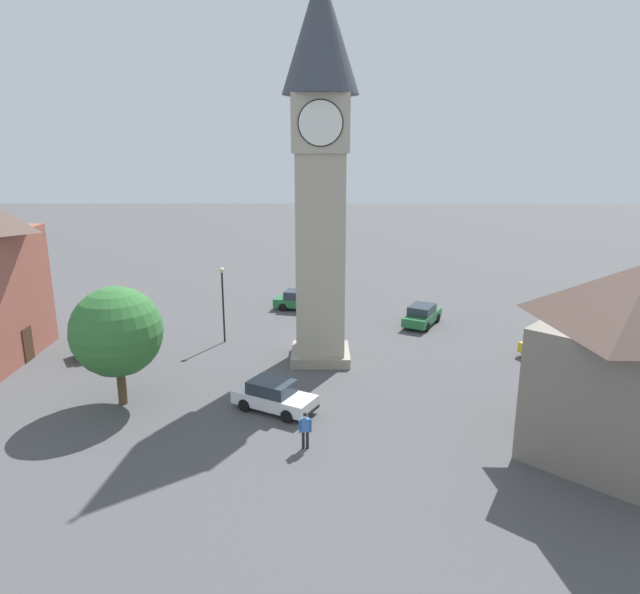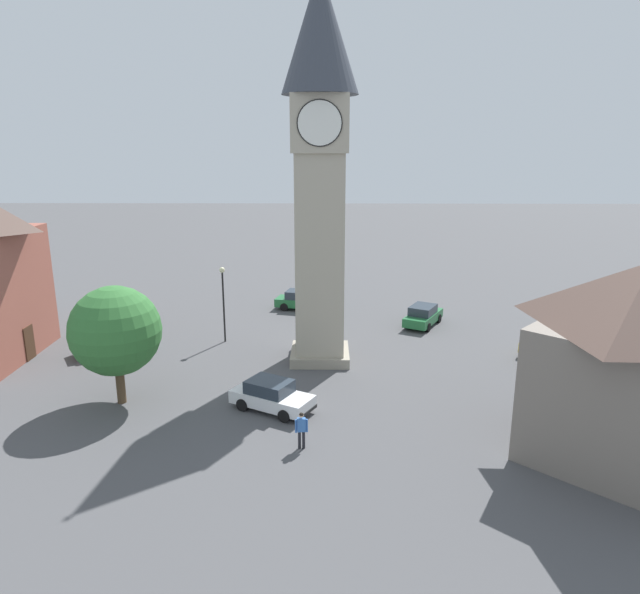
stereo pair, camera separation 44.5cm
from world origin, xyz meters
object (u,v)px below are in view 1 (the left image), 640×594
(car_blue_kerb, at_px, (273,396))
(car_red_corner, at_px, (422,315))
(lamp_post, at_px, (222,293))
(car_white_side, at_px, (554,353))
(car_silver_kerb, at_px, (108,342))
(clock_tower, at_px, (320,142))
(car_black_far, at_px, (299,300))
(tree, at_px, (116,332))
(building_shop_left, at_px, (639,363))
(pedestrian, at_px, (305,427))

(car_blue_kerb, xyz_separation_m, car_red_corner, (9.73, 13.90, 0.00))
(car_blue_kerb, height_order, lamp_post, lamp_post)
(car_white_side, bearing_deg, car_silver_kerb, 176.02)
(clock_tower, bearing_deg, car_blue_kerb, -108.17)
(car_blue_kerb, distance_m, car_black_far, 18.08)
(car_red_corner, relative_size, car_black_far, 1.01)
(tree, relative_size, building_shop_left, 0.62)
(clock_tower, relative_size, tree, 3.62)
(car_red_corner, bearing_deg, car_black_far, 155.30)
(clock_tower, xyz_separation_m, car_blue_kerb, (-2.30, -7.02, -12.16))
(car_silver_kerb, bearing_deg, tree, -65.32)
(clock_tower, distance_m, car_blue_kerb, 14.23)
(pedestrian, distance_m, lamp_post, 15.24)
(car_silver_kerb, xyz_separation_m, building_shop_left, (26.01, -12.62, 3.57))
(clock_tower, relative_size, car_red_corner, 4.98)
(car_red_corner, height_order, car_white_side, same)
(tree, bearing_deg, car_silver_kerb, 114.68)
(clock_tower, xyz_separation_m, tree, (-10.04, -6.27, -9.09))
(car_silver_kerb, relative_size, car_white_side, 0.99)
(car_silver_kerb, xyz_separation_m, tree, (3.30, -7.18, 3.07))
(car_red_corner, relative_size, car_white_side, 1.00)
(building_shop_left, relative_size, lamp_post, 1.93)
(clock_tower, relative_size, building_shop_left, 2.25)
(pedestrian, bearing_deg, lamp_post, 112.45)
(car_black_far, distance_m, pedestrian, 21.80)
(car_red_corner, height_order, building_shop_left, building_shop_left)
(car_blue_kerb, height_order, tree, tree)
(clock_tower, relative_size, car_blue_kerb, 4.98)
(lamp_post, bearing_deg, car_white_side, -11.53)
(lamp_post, bearing_deg, car_silver_kerb, -162.00)
(car_silver_kerb, height_order, building_shop_left, building_shop_left)
(car_red_corner, xyz_separation_m, pedestrian, (-8.09, -17.61, 0.25))
(car_red_corner, height_order, tree, tree)
(car_blue_kerb, bearing_deg, pedestrian, -66.10)
(tree, xyz_separation_m, lamp_post, (3.63, 9.43, -0.43))
(car_silver_kerb, relative_size, tree, 0.72)
(clock_tower, height_order, lamp_post, clock_tower)
(car_silver_kerb, distance_m, car_white_side, 27.36)
(clock_tower, bearing_deg, car_white_side, -4.03)
(car_blue_kerb, distance_m, lamp_post, 11.30)
(car_black_far, xyz_separation_m, lamp_post, (-4.77, -7.87, 2.64))
(car_red_corner, xyz_separation_m, tree, (-17.47, -13.14, 3.07))
(car_blue_kerb, xyz_separation_m, car_white_side, (16.26, 6.04, 0.00))
(clock_tower, relative_size, lamp_post, 4.34)
(car_black_far, height_order, pedestrian, pedestrian)
(clock_tower, bearing_deg, car_black_far, 98.43)
(car_red_corner, bearing_deg, tree, -143.05)
(clock_tower, height_order, pedestrian, clock_tower)
(pedestrian, height_order, lamp_post, lamp_post)
(clock_tower, relative_size, car_black_far, 5.01)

